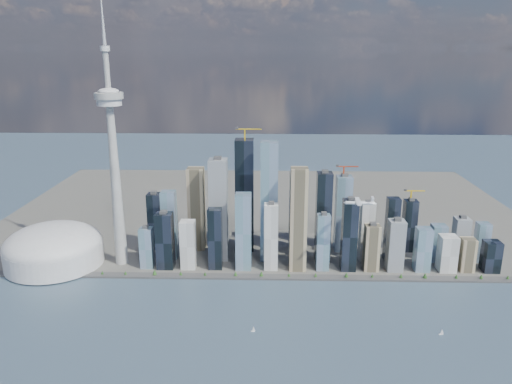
{
  "coord_description": "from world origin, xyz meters",
  "views": [
    {
      "loc": [
        12.84,
        -663.22,
        443.33
      ],
      "look_at": [
        -12.32,
        260.0,
        176.71
      ],
      "focal_mm": 35.0,
      "sensor_mm": 36.0,
      "label": 1
    }
  ],
  "objects_px": {
    "needle_tower": "(114,156)",
    "sailboat_west": "(253,330)",
    "sailboat_east": "(442,333)",
    "airplane": "(360,203)",
    "dome_stadium": "(54,248)"
  },
  "relations": [
    {
      "from": "airplane",
      "to": "dome_stadium",
      "type": "bearing_deg",
      "value": 177.68
    },
    {
      "from": "needle_tower",
      "to": "sailboat_east",
      "type": "distance_m",
      "value": 686.58
    },
    {
      "from": "needle_tower",
      "to": "airplane",
      "type": "xyz_separation_m",
      "value": [
        482.41,
        -81.35,
        -69.25
      ]
    },
    {
      "from": "needle_tower",
      "to": "airplane",
      "type": "height_order",
      "value": "needle_tower"
    },
    {
      "from": "dome_stadium",
      "to": "needle_tower",
      "type": "bearing_deg",
      "value": 4.09
    },
    {
      "from": "needle_tower",
      "to": "dome_stadium",
      "type": "bearing_deg",
      "value": -175.91
    },
    {
      "from": "needle_tower",
      "to": "sailboat_west",
      "type": "bearing_deg",
      "value": -41.71
    },
    {
      "from": "needle_tower",
      "to": "sailboat_west",
      "type": "xyz_separation_m",
      "value": [
        289.0,
        -257.61,
        -232.5
      ]
    },
    {
      "from": "airplane",
      "to": "sailboat_west",
      "type": "relative_size",
      "value": 5.9
    },
    {
      "from": "sailboat_west",
      "to": "sailboat_east",
      "type": "height_order",
      "value": "sailboat_east"
    },
    {
      "from": "dome_stadium",
      "to": "sailboat_west",
      "type": "height_order",
      "value": "dome_stadium"
    },
    {
      "from": "dome_stadium",
      "to": "airplane",
      "type": "distance_m",
      "value": 639.26
    },
    {
      "from": "dome_stadium",
      "to": "sailboat_west",
      "type": "xyz_separation_m",
      "value": [
        429.0,
        -247.61,
        -36.1
      ]
    },
    {
      "from": "dome_stadium",
      "to": "airplane",
      "type": "bearing_deg",
      "value": -6.54
    },
    {
      "from": "needle_tower",
      "to": "airplane",
      "type": "relative_size",
      "value": 8.96
    }
  ]
}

